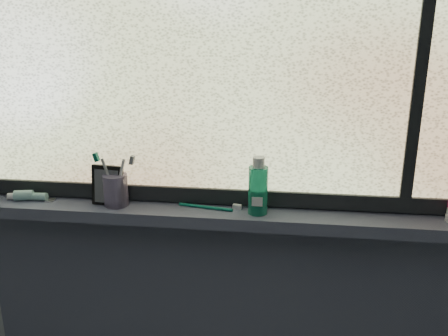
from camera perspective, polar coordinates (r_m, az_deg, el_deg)
wall_back at (r=1.59m, az=-1.17°, el=3.98°), size 3.00×0.01×2.50m
windowsill at (r=1.60m, az=-1.50°, el=-5.40°), size 1.62×0.14×0.04m
window_pane at (r=1.52m, az=-1.37°, el=14.05°), size 1.50×0.01×1.00m
frame_bottom at (r=1.62m, az=-1.26°, el=-3.11°), size 1.60×0.03×0.05m
frame_mullion at (r=1.54m, az=21.81°, el=12.87°), size 0.03×0.03×1.00m
vanity_mirror at (r=1.65m, az=-13.16°, el=-1.94°), size 0.11×0.06×0.13m
toothpaste_tube at (r=1.78m, az=-21.34°, el=-2.95°), size 0.19×0.07×0.03m
toothbrush_cup at (r=1.64m, az=-12.27°, el=-2.48°), size 0.08×0.08×0.10m
toothbrush_lying at (r=1.59m, az=-2.11°, el=-4.40°), size 0.22×0.06×0.01m
mouthwash_bottle at (r=1.53m, az=3.92°, el=-2.02°), size 0.07×0.07×0.15m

